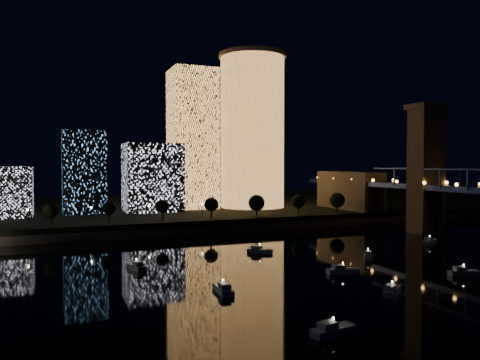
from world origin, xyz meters
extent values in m
plane|color=black|center=(0.00, 0.00, 0.00)|extent=(520.00, 520.00, 0.00)
cube|color=black|center=(0.00, 160.00, 2.50)|extent=(420.00, 160.00, 5.00)
cube|color=#6B5E4C|center=(0.00, 82.00, 1.50)|extent=(420.00, 6.00, 3.00)
cylinder|color=#EC9C4B|center=(24.70, 126.26, 42.51)|extent=(32.00, 32.00, 75.03)
cylinder|color=#6B5E4C|center=(24.70, 126.26, 81.03)|extent=(34.00, 34.00, 2.00)
cube|color=#EC9C4B|center=(-4.76, 132.69, 39.16)|extent=(21.47, 21.47, 68.32)
cube|color=white|center=(-26.19, 126.06, 20.65)|extent=(25.44, 21.52, 31.31)
cube|color=#549AE5|center=(-56.26, 131.99, 23.27)|extent=(18.27, 23.75, 36.54)
cube|color=white|center=(-87.56, 124.17, 15.43)|extent=(20.86, 18.96, 20.86)
cube|color=#6B5E4C|center=(65.00, 50.00, 24.00)|extent=(11.00, 9.00, 48.00)
cube|color=#6B5E4C|center=(65.00, 50.00, 49.00)|extent=(13.00, 11.00, 2.00)
cube|color=#6B5E4C|center=(65.00, 100.00, 11.50)|extent=(12.00, 40.00, 23.00)
cube|color=navy|center=(60.00, 36.00, 21.50)|extent=(0.50, 0.50, 7.00)
cube|color=navy|center=(60.00, 60.00, 21.50)|extent=(0.50, 0.50, 7.00)
sphere|color=#F39B35|center=(59.50, 45.00, 19.80)|extent=(1.20, 1.20, 1.20)
sphere|color=#F39B35|center=(59.50, 90.00, 19.80)|extent=(1.20, 1.20, 1.20)
cube|color=silver|center=(-4.88, -14.06, 0.60)|extent=(7.45, 6.83, 1.20)
cube|color=silver|center=(-5.76, -14.80, 1.70)|extent=(3.34, 3.26, 1.00)
sphere|color=white|center=(-4.88, -14.06, 2.60)|extent=(0.36, 0.36, 0.36)
cube|color=silver|center=(22.19, -7.38, 0.60)|extent=(7.53, 4.01, 1.20)
cube|color=silver|center=(21.14, -7.12, 1.70)|extent=(2.90, 2.43, 1.00)
sphere|color=white|center=(22.19, -7.38, 2.60)|extent=(0.36, 0.36, 0.36)
cube|color=silver|center=(-3.61, 5.31, 0.60)|extent=(8.28, 3.91, 1.20)
cube|color=silver|center=(-4.79, 5.52, 1.70)|extent=(3.11, 2.53, 1.00)
sphere|color=white|center=(-3.61, 5.31, 2.60)|extent=(0.36, 0.36, 0.36)
cube|color=silver|center=(-28.85, -28.83, 0.60)|extent=(8.16, 3.79, 1.20)
cube|color=silver|center=(-30.01, -29.03, 1.70)|extent=(3.05, 2.47, 1.00)
sphere|color=white|center=(-28.85, -28.83, 2.60)|extent=(0.36, 0.36, 0.36)
cube|color=silver|center=(-50.04, 28.78, 0.60)|extent=(4.04, 7.40, 1.20)
cube|color=silver|center=(-49.76, 27.76, 1.70)|extent=(2.42, 2.87, 1.00)
sphere|color=white|center=(-50.04, 28.78, 2.60)|extent=(0.36, 0.36, 0.36)
cube|color=silver|center=(48.37, 30.49, 0.60)|extent=(8.72, 6.86, 1.20)
cube|color=silver|center=(47.28, 29.81, 1.70)|extent=(3.72, 3.48, 1.00)
sphere|color=white|center=(48.37, 30.49, 2.60)|extent=(0.36, 0.36, 0.36)
cube|color=silver|center=(13.71, 18.18, 0.60)|extent=(5.53, 6.68, 1.20)
cube|color=silver|center=(13.14, 17.36, 1.70)|extent=(2.75, 2.90, 1.00)
sphere|color=white|center=(13.71, 18.18, 2.60)|extent=(0.36, 0.36, 0.36)
cube|color=silver|center=(-36.76, 0.46, 0.60)|extent=(3.02, 8.10, 1.20)
cube|color=silver|center=(-36.83, -0.73, 1.70)|extent=(2.23, 2.91, 1.00)
sphere|color=white|center=(-36.76, 0.46, 2.60)|extent=(0.36, 0.36, 0.36)
cube|color=silver|center=(-11.56, 37.23, 0.60)|extent=(7.52, 6.43, 1.20)
cube|color=silver|center=(-12.47, 37.90, 1.70)|extent=(3.30, 3.15, 1.00)
sphere|color=white|center=(-11.56, 37.23, 2.60)|extent=(0.36, 0.36, 0.36)
cylinder|color=black|center=(-70.00, 88.00, 7.00)|extent=(0.70, 0.70, 4.00)
sphere|color=black|center=(-70.00, 88.00, 10.50)|extent=(5.77, 5.77, 5.77)
cylinder|color=black|center=(-50.00, 88.00, 7.00)|extent=(0.70, 0.70, 4.00)
sphere|color=black|center=(-50.00, 88.00, 10.50)|extent=(5.04, 5.04, 5.04)
cylinder|color=black|center=(-30.00, 88.00, 7.00)|extent=(0.70, 0.70, 4.00)
sphere|color=black|center=(-30.00, 88.00, 10.50)|extent=(5.14, 5.14, 5.14)
cylinder|color=black|center=(-10.00, 88.00, 7.00)|extent=(0.70, 0.70, 4.00)
sphere|color=black|center=(-10.00, 88.00, 10.50)|extent=(5.72, 5.72, 5.72)
cylinder|color=black|center=(10.00, 88.00, 7.00)|extent=(0.70, 0.70, 4.00)
sphere|color=black|center=(10.00, 88.00, 10.50)|extent=(6.92, 6.92, 6.92)
cylinder|color=black|center=(30.00, 88.00, 7.00)|extent=(0.70, 0.70, 4.00)
sphere|color=black|center=(30.00, 88.00, 10.50)|extent=(5.87, 5.87, 5.87)
cylinder|color=black|center=(50.00, 88.00, 7.00)|extent=(0.70, 0.70, 4.00)
sphere|color=black|center=(50.00, 88.00, 10.50)|extent=(6.85, 6.85, 6.85)
cylinder|color=black|center=(-78.00, 94.00, 7.50)|extent=(0.24, 0.24, 5.00)
sphere|color=#FFCC7F|center=(-78.00, 94.00, 10.30)|extent=(0.70, 0.70, 0.70)
cylinder|color=black|center=(-56.00, 94.00, 7.50)|extent=(0.24, 0.24, 5.00)
sphere|color=#FFCC7F|center=(-56.00, 94.00, 10.30)|extent=(0.70, 0.70, 0.70)
cylinder|color=black|center=(-34.00, 94.00, 7.50)|extent=(0.24, 0.24, 5.00)
sphere|color=#FFCC7F|center=(-34.00, 94.00, 10.30)|extent=(0.70, 0.70, 0.70)
cylinder|color=black|center=(-12.00, 94.00, 7.50)|extent=(0.24, 0.24, 5.00)
sphere|color=#FFCC7F|center=(-12.00, 94.00, 10.30)|extent=(0.70, 0.70, 0.70)
cylinder|color=black|center=(10.00, 94.00, 7.50)|extent=(0.24, 0.24, 5.00)
sphere|color=#FFCC7F|center=(10.00, 94.00, 10.30)|extent=(0.70, 0.70, 0.70)
cylinder|color=black|center=(32.00, 94.00, 7.50)|extent=(0.24, 0.24, 5.00)
sphere|color=#FFCC7F|center=(32.00, 94.00, 10.30)|extent=(0.70, 0.70, 0.70)
camera|label=1|loc=(-69.88, -90.88, 26.98)|focal=35.00mm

